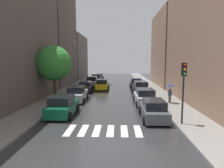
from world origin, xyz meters
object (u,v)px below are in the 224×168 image
object	(u,v)px
lamp_post_left	(74,63)
parked_car_left_third	(86,87)
taxi_midroad	(102,84)
traffic_light_right_corner	(184,80)
street_tree_left	(54,63)
parked_car_right_third	(140,88)
parked_car_left_fourth	(92,82)
parked_car_left_sixth	(99,77)
pedestrian_foreground	(170,90)
parked_car_right_second	(145,97)
parked_car_right_fourth	(136,83)
parked_car_left_nearest	(63,106)
parked_car_left_second	(77,94)
parked_car_left_fifth	(96,79)
parked_car_right_nearest	(153,110)

from	to	relation	value
lamp_post_left	parked_car_left_third	bearing A→B (deg)	-5.40
taxi_midroad	traffic_light_right_corner	xyz separation A→B (m)	(7.13, -17.62, 2.52)
street_tree_left	parked_car_right_third	bearing A→B (deg)	20.42
parked_car_left_fourth	parked_car_left_sixth	world-z (taller)	parked_car_left_fourth
pedestrian_foreground	parked_car_left_sixth	bearing A→B (deg)	23.70
pedestrian_foreground	parked_car_right_second	bearing A→B (deg)	91.20
lamp_post_left	street_tree_left	bearing A→B (deg)	-100.09
parked_car_left_fourth	parked_car_right_fourth	size ratio (longest dim) A/B	1.09
parked_car_left_third	parked_car_left_fourth	bearing A→B (deg)	-3.26
lamp_post_left	traffic_light_right_corner	bearing A→B (deg)	-53.60
parked_car_left_third	parked_car_left_fourth	size ratio (longest dim) A/B	0.90
parked_car_left_nearest	parked_car_left_second	xyz separation A→B (m)	(-0.09, 6.06, 0.01)
parked_car_left_nearest	parked_car_right_third	size ratio (longest dim) A/B	0.94
parked_car_left_fifth	parked_car_right_third	xyz separation A→B (m)	(7.69, -13.88, -0.00)
parked_car_right_fourth	lamp_post_left	xyz separation A→B (m)	(-9.49, -4.64, 3.51)
parked_car_left_fourth	traffic_light_right_corner	bearing A→B (deg)	-156.19
parked_car_left_third	street_tree_left	world-z (taller)	street_tree_left
pedestrian_foreground	street_tree_left	xyz separation A→B (m)	(-12.95, 2.21, 2.76)
street_tree_left	parked_car_left_third	bearing A→B (deg)	64.64
parked_car_left_fourth	lamp_post_left	world-z (taller)	lamp_post_left
parked_car_right_fourth	traffic_light_right_corner	size ratio (longest dim) A/B	1.02
parked_car_left_sixth	parked_car_right_second	distance (m)	26.56
pedestrian_foreground	lamp_post_left	world-z (taller)	lamp_post_left
parked_car_right_third	traffic_light_right_corner	world-z (taller)	traffic_light_right_corner
parked_car_left_fourth	parked_car_right_second	distance (m)	16.35
parked_car_left_second	parked_car_right_third	xyz separation A→B (m)	(7.76, 4.60, 0.04)
parked_car_left_second	parked_car_right_third	size ratio (longest dim) A/B	1.08
parked_car_right_second	taxi_midroad	bearing A→B (deg)	25.86
traffic_light_right_corner	pedestrian_foreground	bearing A→B (deg)	82.48
parked_car_right_nearest	lamp_post_left	world-z (taller)	lamp_post_left
parked_car_right_third	parked_car_right_nearest	bearing A→B (deg)	176.44
parked_car_right_nearest	parked_car_right_third	size ratio (longest dim) A/B	0.95
traffic_light_right_corner	lamp_post_left	distance (m)	18.56
parked_car_left_nearest	pedestrian_foreground	bearing A→B (deg)	-65.08
parked_car_left_sixth	parked_car_left_fourth	bearing A→B (deg)	-179.39
parked_car_right_third	taxi_midroad	size ratio (longest dim) A/B	0.98
taxi_midroad	parked_car_right_third	bearing A→B (deg)	-130.08
parked_car_right_second	street_tree_left	world-z (taller)	street_tree_left
parked_car_right_second	taxi_midroad	size ratio (longest dim) A/B	0.99
parked_car_right_nearest	parked_car_right_second	bearing A→B (deg)	-0.16
parked_car_left_fourth	street_tree_left	world-z (taller)	street_tree_left
parked_car_right_second	pedestrian_foreground	world-z (taller)	pedestrian_foreground
taxi_midroad	street_tree_left	bearing A→B (deg)	149.37
parked_car_left_second	lamp_post_left	bearing A→B (deg)	13.11
parked_car_left_sixth	lamp_post_left	xyz separation A→B (m)	(-1.85, -17.49, 3.52)
parked_car_left_third	parked_car_right_fourth	world-z (taller)	parked_car_right_fourth
parked_car_left_third	parked_car_right_third	xyz separation A→B (m)	(7.85, -1.77, 0.10)
parked_car_left_nearest	parked_car_right_third	world-z (taller)	parked_car_right_third
parked_car_right_third	parked_car_left_nearest	bearing A→B (deg)	141.89
parked_car_left_fourth	parked_car_left_sixth	size ratio (longest dim) A/B	1.11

